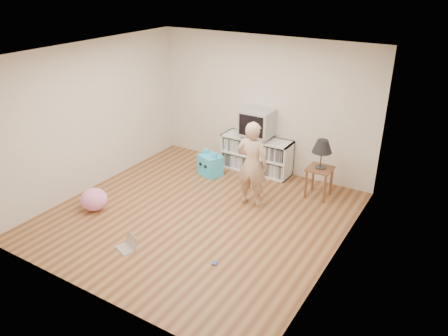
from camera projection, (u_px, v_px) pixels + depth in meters
ground at (198, 215)px, 7.15m from camera, size 4.50×4.50×0.00m
walls at (196, 141)px, 6.60m from camera, size 4.52×4.52×2.60m
ceiling at (194, 54)px, 6.06m from camera, size 4.50×4.50×0.01m
media_unit at (257, 154)px, 8.58m from camera, size 1.40×0.45×0.70m
dvd_deck at (257, 136)px, 8.40m from camera, size 0.45×0.35×0.07m
crt_tv at (257, 122)px, 8.28m from camera, size 0.60×0.53×0.50m
side_table at (319, 175)px, 7.58m from camera, size 0.42×0.42×0.55m
table_lamp at (322, 147)px, 7.35m from camera, size 0.34×0.34×0.52m
person at (252, 164)px, 7.19m from camera, size 0.57×0.41×1.48m
laptop at (129, 245)px, 6.30m from camera, size 0.36×0.32×0.20m
playing_cards at (215, 263)px, 5.98m from camera, size 0.08×0.10×0.02m
plush_blue at (210, 165)px, 8.47m from camera, size 0.51×0.46×0.49m
plush_pink at (94, 199)px, 7.25m from camera, size 0.53×0.53×0.38m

